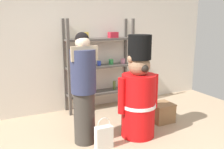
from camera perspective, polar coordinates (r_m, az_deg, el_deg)
back_wall at (r=4.87m, az=-9.66°, el=6.86°), size 6.40×0.12×2.60m
merchandise_shelf at (r=4.90m, az=-2.85°, el=2.38°), size 1.39×0.35×1.80m
teddy_bear_guard at (r=3.74m, az=6.20°, el=-4.63°), size 0.69×0.54×1.56m
person_shopper at (r=3.48m, az=-6.63°, el=-3.23°), size 0.38×0.36×1.61m
shopping_bag at (r=3.53m, az=-1.90°, el=-14.32°), size 0.25×0.11×0.46m
display_crate at (r=4.48m, az=11.48°, el=-8.64°), size 0.38×0.36×0.33m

